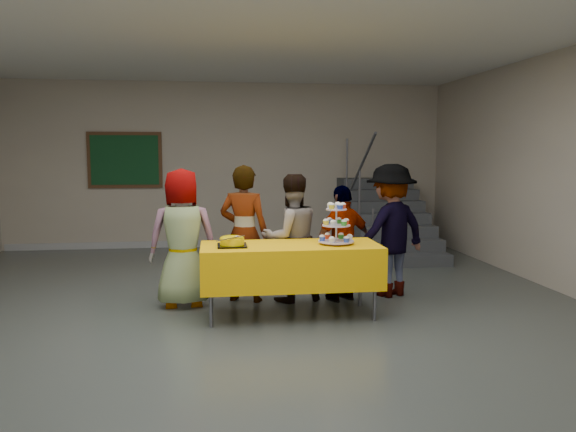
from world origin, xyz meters
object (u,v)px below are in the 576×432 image
Objects in this scene: noticeboard at (125,160)px; bake_table at (290,264)px; bear_cake at (232,241)px; schoolchild_d at (343,243)px; schoolchild_b at (244,233)px; schoolchild_e at (391,230)px; staircase at (383,223)px; schoolchild_a at (183,238)px; schoolchild_c at (291,238)px; cupcake_stand at (336,227)px.

bake_table is at bearing -62.67° from noticeboard.
bear_cake is (-0.61, -0.04, 0.27)m from bake_table.
schoolchild_d is at bearing 24.53° from bear_cake.
schoolchild_d is at bearing -166.04° from schoolchild_b.
bear_cake is 0.22× the size of schoolchild_e.
schoolchild_b is at bearing -130.56° from staircase.
schoolchild_a is at bearing 154.53° from bake_table.
staircase is (2.07, 3.12, -0.26)m from schoolchild_c.
schoolchild_e reaches higher than schoolchild_a.
cupcake_stand is 5.45m from noticeboard.
schoolchild_d is at bearing -11.46° from schoolchild_e.
schoolchild_c is 1.23m from schoolchild_e.
bake_table is at bearing 150.84° from schoolchild_a.
staircase reaches higher than bear_cake.
bear_cake is 0.23× the size of schoolchild_a.
cupcake_stand is 1.24× the size of bear_cake.
cupcake_stand reaches higher than bear_cake.
schoolchild_b is 1.07× the size of schoolchild_c.
schoolchild_b is 1.23× the size of noticeboard.
noticeboard is at bearing -74.58° from schoolchild_d.
schoolchild_e is at bearing 179.85° from schoolchild_a.
schoolchild_b is (0.16, 0.73, -0.03)m from bear_cake.
staircase is 4.73m from noticeboard.
noticeboard is (-1.21, 4.03, 0.82)m from schoolchild_a.
schoolchild_a is 0.98× the size of schoolchild_b.
schoolchild_c is 1.14× the size of noticeboard.
noticeboard is (-4.52, 0.84, 1.11)m from staircase.
noticeboard is at bearing 117.33° from bake_table.
staircase reaches higher than schoolchild_d.
schoolchild_d is (1.31, 0.60, -0.15)m from bear_cake.
staircase is 1.85× the size of noticeboard.
schoolchild_a is 0.65× the size of staircase.
bear_cake is at bearing -3.40° from schoolchild_e.
cupcake_stand is 0.34× the size of noticeboard.
schoolchild_d is (0.61, -0.06, -0.06)m from schoolchild_c.
bake_table is at bearing 3.91° from bear_cake.
staircase is (2.16, 3.74, -0.07)m from bake_table.
staircase is at bearing -136.61° from schoolchild_d.
schoolchild_a reaches higher than schoolchild_c.
staircase reaches higher than schoolchild_a.
schoolchild_a is 1.85m from schoolchild_d.
bear_cake is at bearing -179.55° from cupcake_stand.
bake_table is 1.18× the size of schoolchild_b.
staircase reaches higher than schoolchild_b.
schoolchild_d is (0.70, 0.56, 0.12)m from bake_table.
cupcake_stand is 0.19× the size of staircase.
bear_cake reaches higher than bake_table.
schoolchild_d reaches higher than bear_cake.
schoolchild_d is (1.85, 0.01, -0.10)m from schoolchild_a.
schoolchild_e is at bearing 169.90° from schoolchild_c.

